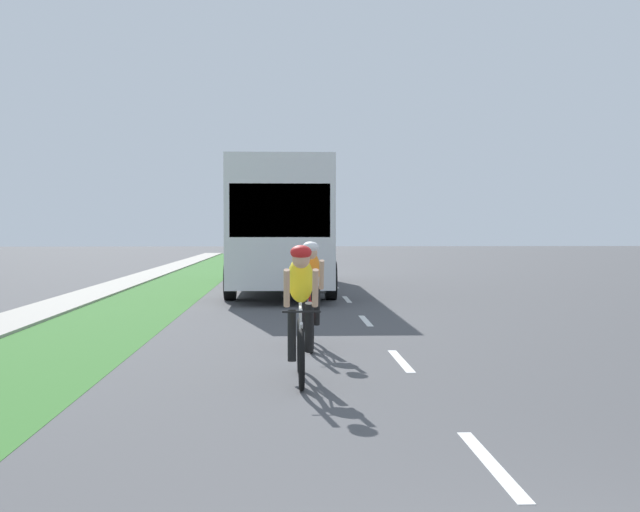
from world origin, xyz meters
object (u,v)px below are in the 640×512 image
(cyclist_trailing, at_px, (310,293))
(bus_white, at_px, (281,222))
(suv_maroon, at_px, (281,242))
(cyclist_lead, at_px, (301,312))
(sedan_silver, at_px, (285,248))

(cyclist_trailing, relative_size, bus_white, 0.15)
(cyclist_trailing, bearing_deg, suv_maroon, 90.91)
(cyclist_lead, distance_m, suv_maroon, 41.94)
(cyclist_trailing, xyz_separation_m, sedan_silver, (-0.38, 30.87, -0.04))
(sedan_silver, relative_size, suv_maroon, 0.91)
(bus_white, bearing_deg, cyclist_lead, -88.82)
(suv_maroon, bearing_deg, bus_white, -89.71)
(bus_white, bearing_deg, sedan_silver, 89.67)
(cyclist_trailing, relative_size, suv_maroon, 0.37)
(cyclist_lead, height_order, cyclist_trailing, same)
(sedan_silver, bearing_deg, suv_maroon, 91.67)
(cyclist_trailing, distance_m, suv_maroon, 39.31)
(cyclist_lead, bearing_deg, bus_white, 91.18)
(cyclist_trailing, distance_m, sedan_silver, 30.87)
(bus_white, bearing_deg, cyclist_trailing, -87.65)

